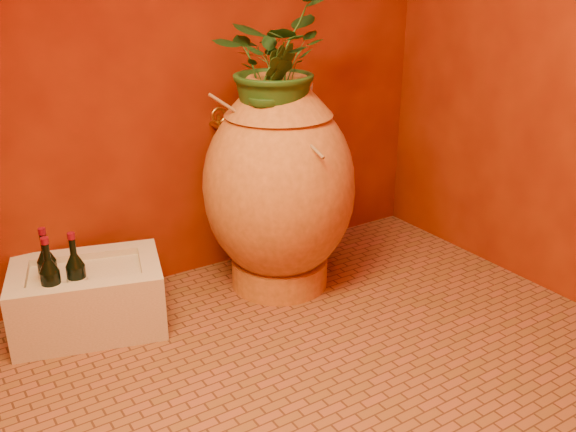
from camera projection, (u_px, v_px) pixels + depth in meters
floor at (319, 367)px, 2.42m from camera, size 2.50×2.50×0.00m
wall_back at (189, 4)px, 2.73m from camera, size 2.50×0.02×2.50m
amphora at (279, 186)px, 2.86m from camera, size 0.83×0.83×0.98m
stone_basin at (89, 298)px, 2.64m from camera, size 0.68×0.56×0.28m
wine_bottle_a at (49, 275)px, 2.54m from camera, size 0.08×0.08×0.32m
wine_bottle_b at (52, 287)px, 2.45m from camera, size 0.08×0.08×0.32m
wine_bottle_c at (77, 280)px, 2.50m from camera, size 0.08×0.08×0.31m
wall_tap at (221, 125)px, 2.90m from camera, size 0.08×0.16×0.18m
plant_main at (273, 62)px, 2.66m from camera, size 0.68×0.66×0.57m
plant_side at (272, 90)px, 2.61m from camera, size 0.24×0.22×0.38m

